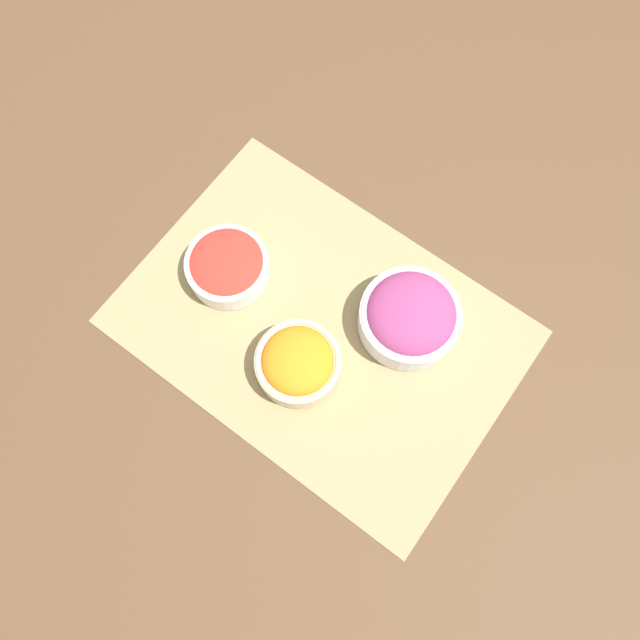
% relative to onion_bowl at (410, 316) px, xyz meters
% --- Properties ---
extents(ground_plane, '(3.00, 3.00, 0.00)m').
position_rel_onion_bowl_xyz_m(ground_plane, '(0.11, 0.08, -0.04)').
color(ground_plane, '#513823').
extents(placemat, '(0.60, 0.42, 0.00)m').
position_rel_onion_bowl_xyz_m(placemat, '(0.11, 0.08, -0.04)').
color(placemat, '#937F56').
rests_on(placemat, ground_plane).
extents(onion_bowl, '(0.15, 0.15, 0.08)m').
position_rel_onion_bowl_xyz_m(onion_bowl, '(0.00, 0.00, 0.00)').
color(onion_bowl, silver).
rests_on(onion_bowl, placemat).
extents(tomato_bowl, '(0.13, 0.13, 0.05)m').
position_rel_onion_bowl_xyz_m(tomato_bowl, '(0.28, 0.10, -0.01)').
color(tomato_bowl, white).
rests_on(tomato_bowl, placemat).
extents(carrot_bowl, '(0.13, 0.13, 0.06)m').
position_rel_onion_bowl_xyz_m(carrot_bowl, '(0.09, 0.16, -0.01)').
color(carrot_bowl, beige).
rests_on(carrot_bowl, placemat).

